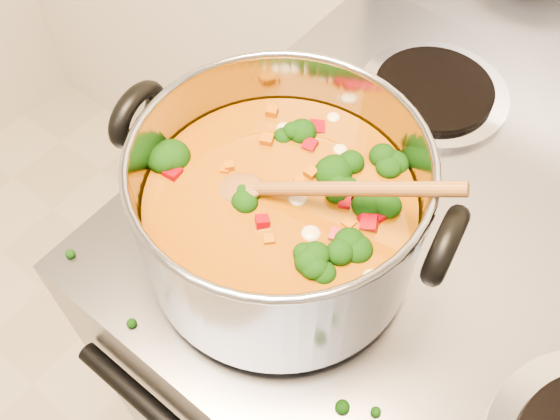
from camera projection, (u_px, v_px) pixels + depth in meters
The scene contains 4 objects.
electric_range at pixel (427, 386), 1.06m from camera, with size 0.78×0.71×1.08m.
stockpot at pixel (279, 211), 0.61m from camera, with size 0.34×0.28×0.17m.
wooden_spoon at pixel (288, 189), 0.58m from camera, with size 0.23×0.12×0.10m.
cooktop_crumbs at pixel (269, 215), 0.71m from camera, with size 0.26×0.37×0.01m.
Camera 1 is at (0.05, 0.73, 1.51)m, focal length 40.00 mm.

